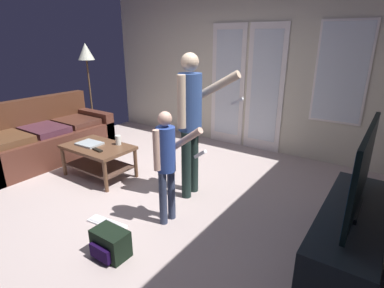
{
  "coord_description": "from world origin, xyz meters",
  "views": [
    {
      "loc": [
        2.37,
        -2.25,
        1.81
      ],
      "look_at": [
        0.7,
        0.16,
        0.78
      ],
      "focal_mm": 28.28,
      "sensor_mm": 36.0,
      "label": 1
    }
  ],
  "objects_px": {
    "backpack": "(110,244)",
    "loose_keyboard": "(107,223)",
    "flat_screen_tv": "(362,171)",
    "person_child": "(167,159)",
    "coffee_table": "(98,154)",
    "floor_lamp": "(86,59)",
    "person_adult": "(191,114)",
    "laptop_closed": "(89,144)",
    "leather_couch": "(44,140)",
    "tv_remote_black": "(97,150)",
    "tv_stand": "(349,237)",
    "cup_near_edge": "(118,140)"
  },
  "relations": [
    {
      "from": "tv_stand",
      "to": "cup_near_edge",
      "type": "height_order",
      "value": "cup_near_edge"
    },
    {
      "from": "floor_lamp",
      "to": "cup_near_edge",
      "type": "bearing_deg",
      "value": -28.2
    },
    {
      "from": "floor_lamp",
      "to": "cup_near_edge",
      "type": "distance_m",
      "value": 2.16
    },
    {
      "from": "cup_near_edge",
      "to": "coffee_table",
      "type": "bearing_deg",
      "value": -134.9
    },
    {
      "from": "tv_stand",
      "to": "cup_near_edge",
      "type": "distance_m",
      "value": 2.9
    },
    {
      "from": "leather_couch",
      "to": "coffee_table",
      "type": "relative_size",
      "value": 2.14
    },
    {
      "from": "tv_stand",
      "to": "flat_screen_tv",
      "type": "distance_m",
      "value": 0.6
    },
    {
      "from": "flat_screen_tv",
      "to": "backpack",
      "type": "bearing_deg",
      "value": -147.39
    },
    {
      "from": "coffee_table",
      "to": "tv_remote_black",
      "type": "bearing_deg",
      "value": -38.87
    },
    {
      "from": "tv_remote_black",
      "to": "leather_couch",
      "type": "bearing_deg",
      "value": -174.48
    },
    {
      "from": "coffee_table",
      "to": "floor_lamp",
      "type": "distance_m",
      "value": 2.2
    },
    {
      "from": "leather_couch",
      "to": "flat_screen_tv",
      "type": "distance_m",
      "value": 4.32
    },
    {
      "from": "flat_screen_tv",
      "to": "person_child",
      "type": "height_order",
      "value": "flat_screen_tv"
    },
    {
      "from": "leather_couch",
      "to": "loose_keyboard",
      "type": "height_order",
      "value": "leather_couch"
    },
    {
      "from": "leather_couch",
      "to": "tv_remote_black",
      "type": "height_order",
      "value": "leather_couch"
    },
    {
      "from": "loose_keyboard",
      "to": "tv_remote_black",
      "type": "relative_size",
      "value": 2.66
    },
    {
      "from": "tv_stand",
      "to": "floor_lamp",
      "type": "bearing_deg",
      "value": 167.16
    },
    {
      "from": "leather_couch",
      "to": "tv_stand",
      "type": "height_order",
      "value": "leather_couch"
    },
    {
      "from": "leather_couch",
      "to": "tv_remote_black",
      "type": "bearing_deg",
      "value": -2.17
    },
    {
      "from": "leather_couch",
      "to": "person_adult",
      "type": "distance_m",
      "value": 2.65
    },
    {
      "from": "leather_couch",
      "to": "tv_stand",
      "type": "bearing_deg",
      "value": 1.82
    },
    {
      "from": "tv_remote_black",
      "to": "person_child",
      "type": "bearing_deg",
      "value": -0.56
    },
    {
      "from": "tv_stand",
      "to": "floor_lamp",
      "type": "height_order",
      "value": "floor_lamp"
    },
    {
      "from": "flat_screen_tv",
      "to": "person_child",
      "type": "xyz_separation_m",
      "value": [
        -1.62,
        -0.38,
        -0.14
      ]
    },
    {
      "from": "person_adult",
      "to": "person_child",
      "type": "bearing_deg",
      "value": -77.26
    },
    {
      "from": "backpack",
      "to": "laptop_closed",
      "type": "height_order",
      "value": "laptop_closed"
    },
    {
      "from": "coffee_table",
      "to": "person_child",
      "type": "xyz_separation_m",
      "value": [
        1.46,
        -0.31,
        0.38
      ]
    },
    {
      "from": "person_adult",
      "to": "laptop_closed",
      "type": "height_order",
      "value": "person_adult"
    },
    {
      "from": "tv_remote_black",
      "to": "flat_screen_tv",
      "type": "bearing_deg",
      "value": 11.45
    },
    {
      "from": "person_adult",
      "to": "leather_couch",
      "type": "bearing_deg",
      "value": -171.72
    },
    {
      "from": "flat_screen_tv",
      "to": "backpack",
      "type": "height_order",
      "value": "flat_screen_tv"
    },
    {
      "from": "tv_stand",
      "to": "person_adult",
      "type": "distance_m",
      "value": 1.93
    },
    {
      "from": "floor_lamp",
      "to": "backpack",
      "type": "relative_size",
      "value": 5.37
    },
    {
      "from": "coffee_table",
      "to": "person_adult",
      "type": "distance_m",
      "value": 1.52
    },
    {
      "from": "flat_screen_tv",
      "to": "loose_keyboard",
      "type": "height_order",
      "value": "flat_screen_tv"
    },
    {
      "from": "loose_keyboard",
      "to": "tv_remote_black",
      "type": "xyz_separation_m",
      "value": [
        -0.82,
        0.6,
        0.44
      ]
    },
    {
      "from": "person_adult",
      "to": "flat_screen_tv",
      "type": "bearing_deg",
      "value": -7.4
    },
    {
      "from": "person_child",
      "to": "cup_near_edge",
      "type": "xyz_separation_m",
      "value": [
        -1.27,
        0.51,
        -0.2
      ]
    },
    {
      "from": "cup_near_edge",
      "to": "tv_remote_black",
      "type": "height_order",
      "value": "cup_near_edge"
    },
    {
      "from": "flat_screen_tv",
      "to": "person_adult",
      "type": "xyz_separation_m",
      "value": [
        -1.75,
        0.23,
        0.15
      ]
    },
    {
      "from": "floor_lamp",
      "to": "flat_screen_tv",
      "type": "bearing_deg",
      "value": -12.8
    },
    {
      "from": "leather_couch",
      "to": "backpack",
      "type": "xyz_separation_m",
      "value": [
        2.59,
        -0.95,
        -0.19
      ]
    },
    {
      "from": "tv_stand",
      "to": "loose_keyboard",
      "type": "xyz_separation_m",
      "value": [
        -2.1,
        -0.79,
        -0.23
      ]
    },
    {
      "from": "floor_lamp",
      "to": "coffee_table",
      "type": "bearing_deg",
      "value": -36.21
    },
    {
      "from": "tv_stand",
      "to": "tv_remote_black",
      "type": "height_order",
      "value": "tv_stand"
    },
    {
      "from": "leather_couch",
      "to": "laptop_closed",
      "type": "distance_m",
      "value": 1.09
    },
    {
      "from": "tv_stand",
      "to": "leather_couch",
      "type": "bearing_deg",
      "value": -178.18
    },
    {
      "from": "tv_stand",
      "to": "flat_screen_tv",
      "type": "bearing_deg",
      "value": 114.91
    },
    {
      "from": "backpack",
      "to": "loose_keyboard",
      "type": "height_order",
      "value": "backpack"
    },
    {
      "from": "leather_couch",
      "to": "backpack",
      "type": "bearing_deg",
      "value": -20.1
    }
  ]
}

